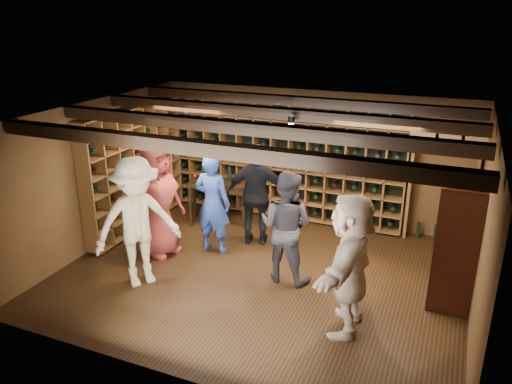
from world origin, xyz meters
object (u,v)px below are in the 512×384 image
at_px(tasting_table, 217,186).
at_px(man_grey_suit, 286,227).
at_px(display_cabinet, 455,250).
at_px(guest_khaki, 137,222).
at_px(man_blue_shirt, 213,203).
at_px(guest_beige, 350,264).
at_px(guest_red_floral, 159,200).
at_px(guest_woman_black, 257,195).

bearing_deg(tasting_table, man_grey_suit, -58.65).
height_order(display_cabinet, guest_khaki, guest_khaki).
xyz_separation_m(man_blue_shirt, guest_beige, (2.60, -1.32, 0.07)).
bearing_deg(guest_red_floral, man_grey_suit, -77.16).
bearing_deg(man_blue_shirt, man_grey_suit, 163.25).
height_order(guest_red_floral, guest_khaki, guest_khaki).
bearing_deg(guest_red_floral, guest_khaki, -152.68).
distance_m(man_blue_shirt, guest_khaki, 1.48).
bearing_deg(guest_khaki, tasting_table, 37.32).
relative_size(man_grey_suit, guest_woman_black, 0.96).
xyz_separation_m(display_cabinet, man_grey_suit, (-2.34, -0.15, 0.00)).
height_order(guest_khaki, guest_beige, guest_khaki).
bearing_deg(guest_red_floral, man_blue_shirt, -46.79).
bearing_deg(tasting_table, guest_khaki, -110.86).
height_order(man_blue_shirt, tasting_table, man_blue_shirt).
height_order(man_grey_suit, guest_khaki, guest_khaki).
height_order(man_grey_suit, guest_red_floral, guest_red_floral).
relative_size(display_cabinet, tasting_table, 1.45).
relative_size(man_grey_suit, guest_khaki, 0.88).
bearing_deg(tasting_table, guest_red_floral, -120.50).
bearing_deg(display_cabinet, tasting_table, 162.09).
distance_m(man_grey_suit, guest_khaki, 2.17).
distance_m(man_grey_suit, tasting_table, 2.45).
relative_size(guest_woman_black, guest_khaki, 0.92).
bearing_deg(man_grey_suit, guest_woman_black, -42.24).
xyz_separation_m(man_grey_suit, tasting_table, (-1.91, 1.52, -0.13)).
xyz_separation_m(man_grey_suit, guest_beige, (1.15, -0.89, 0.07)).
bearing_deg(guest_beige, display_cabinet, 128.88).
height_order(guest_red_floral, tasting_table, guest_red_floral).
distance_m(man_grey_suit, guest_red_floral, 2.20).
height_order(guest_woman_black, guest_beige, guest_beige).
bearing_deg(guest_red_floral, display_cabinet, -75.48).
xyz_separation_m(display_cabinet, guest_red_floral, (-4.53, -0.17, 0.10)).
xyz_separation_m(guest_woman_black, tasting_table, (-1.04, 0.55, -0.17)).
relative_size(guest_woman_black, guest_beige, 0.97).
bearing_deg(guest_woman_black, man_grey_suit, 115.16).
bearing_deg(man_grey_suit, guest_khaki, 31.80).
bearing_deg(guest_beige, guest_red_floral, -107.08).
xyz_separation_m(man_blue_shirt, man_grey_suit, (1.45, -0.43, 0.01)).
relative_size(guest_khaki, guest_beige, 1.06).
height_order(display_cabinet, guest_beige, guest_beige).
bearing_deg(guest_woman_black, guest_beige, 120.48).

